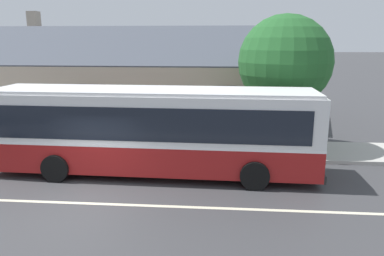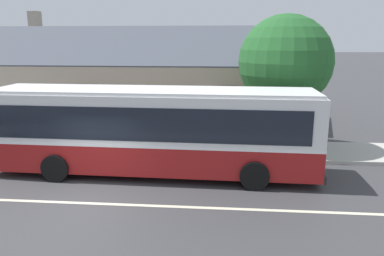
% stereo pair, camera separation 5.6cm
% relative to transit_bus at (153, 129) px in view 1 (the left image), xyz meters
% --- Properties ---
extents(ground_plane, '(300.00, 300.00, 0.00)m').
position_rel_transit_bus_xyz_m(ground_plane, '(-1.74, -2.90, -1.73)').
color(ground_plane, '#38383A').
extents(sidewalk_far, '(60.00, 3.00, 0.15)m').
position_rel_transit_bus_xyz_m(sidewalk_far, '(-1.74, 3.10, -1.66)').
color(sidewalk_far, '#ADAAA3').
rests_on(sidewalk_far, ground).
extents(lane_divider_stripe, '(60.00, 0.16, 0.01)m').
position_rel_transit_bus_xyz_m(lane_divider_stripe, '(-1.74, -2.90, -1.73)').
color(lane_divider_stripe, beige).
rests_on(lane_divider_stripe, ground).
extents(community_building, '(21.92, 10.61, 6.87)m').
position_rel_transit_bus_xyz_m(community_building, '(-4.71, 11.40, 0.19)').
color(community_building, tan).
rests_on(community_building, ground).
extents(transit_bus, '(12.17, 2.96, 3.22)m').
position_rel_transit_bus_xyz_m(transit_bus, '(0.00, 0.00, 0.00)').
color(transit_bus, maroon).
rests_on(transit_bus, ground).
extents(bench_by_building, '(1.79, 0.51, 0.94)m').
position_rel_transit_bus_xyz_m(bench_by_building, '(-6.21, 3.01, -1.16)').
color(bench_by_building, brown).
rests_on(bench_by_building, sidewalk_far).
extents(bench_down_street, '(1.50, 0.51, 0.94)m').
position_rel_transit_bus_xyz_m(bench_down_street, '(-2.04, 2.43, -1.17)').
color(bench_down_street, brown).
rests_on(bench_down_street, sidewalk_far).
extents(street_tree_primary, '(4.17, 4.17, 6.10)m').
position_rel_transit_bus_xyz_m(street_tree_primary, '(5.28, 3.89, 2.16)').
color(street_tree_primary, '#4C3828').
rests_on(street_tree_primary, ground).
extents(bus_stop_sign, '(0.36, 0.07, 2.40)m').
position_rel_transit_bus_xyz_m(bus_stop_sign, '(5.85, 2.09, -0.09)').
color(bus_stop_sign, gray).
rests_on(bus_stop_sign, sidewalk_far).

